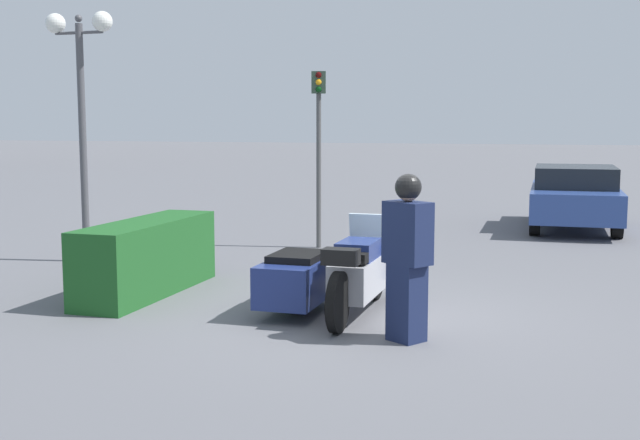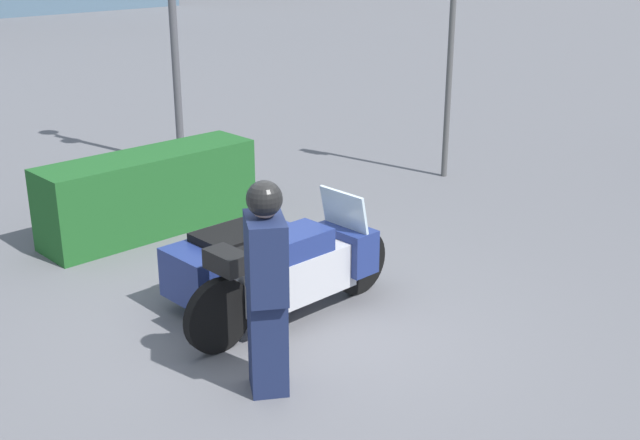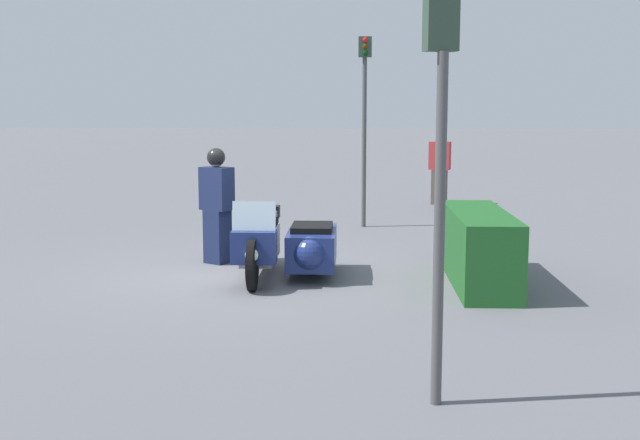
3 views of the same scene
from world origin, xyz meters
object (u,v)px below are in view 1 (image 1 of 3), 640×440
at_px(police_motorcycle, 328,274).
at_px(twin_lamp_post, 81,75).
at_px(officer_rider, 407,253).
at_px(hedge_bush_curbside, 147,257).
at_px(traffic_light_near, 319,132).
at_px(parked_car_background, 575,196).

xyz_separation_m(police_motorcycle, twin_lamp_post, (2.29, 4.93, 2.63)).
xyz_separation_m(officer_rider, twin_lamp_post, (3.31, 6.12, 2.16)).
bearing_deg(hedge_bush_curbside, twin_lamp_post, 48.71).
height_order(traffic_light_near, parked_car_background, traffic_light_near).
bearing_deg(hedge_bush_curbside, parked_car_background, -32.66).
bearing_deg(traffic_light_near, twin_lamp_post, -67.90).
bearing_deg(officer_rider, hedge_bush_curbside, 104.07).
bearing_deg(police_motorcycle, hedge_bush_curbside, 83.75).
distance_m(police_motorcycle, traffic_light_near, 5.38).
bearing_deg(police_motorcycle, twin_lamp_post, 65.31).
xyz_separation_m(twin_lamp_post, traffic_light_near, (2.56, -3.31, -0.95)).
xyz_separation_m(police_motorcycle, traffic_light_near, (4.85, 1.62, 1.68)).
bearing_deg(officer_rider, twin_lamp_post, 94.60).
distance_m(police_motorcycle, parked_car_background, 9.56).
bearing_deg(traffic_light_near, parked_car_background, 117.15).
height_order(officer_rider, traffic_light_near, traffic_light_near).
height_order(police_motorcycle, parked_car_background, parked_car_background).
relative_size(police_motorcycle, hedge_bush_curbside, 0.90).
height_order(police_motorcycle, hedge_bush_curbside, police_motorcycle).
distance_m(twin_lamp_post, traffic_light_near, 4.29).
distance_m(hedge_bush_curbside, twin_lamp_post, 3.98).
bearing_deg(hedge_bush_curbside, traffic_light_near, -12.99).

